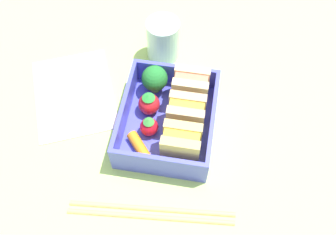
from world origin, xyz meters
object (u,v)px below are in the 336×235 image
sandwich_center_left (186,115)px  folded_napkin (74,93)px  carrot_stick_far_left (140,147)px  sandwich_left (191,88)px  strawberry_left (149,104)px  sandwich_center (181,144)px  drinking_glass (163,40)px  strawberry_far_left (149,126)px  chopstick_pair (148,212)px  broccoli_floret (155,79)px

sandwich_center_left → folded_napkin: sandwich_center_left is taller
sandwich_center_left → carrot_stick_far_left: size_ratio=1.18×
sandwich_left → strawberry_left: (2.89, -5.66, -1.15)cm
sandwich_center → carrot_stick_far_left: (0.30, -5.68, -2.10)cm
drinking_glass → folded_napkin: drinking_glass is taller
sandwich_left → folded_napkin: (1.18, -18.12, -3.86)cm
sandwich_center → strawberry_left: bearing=-138.7°
strawberry_left → strawberry_far_left: 3.72cm
strawberry_left → drinking_glass: drinking_glass is taller
sandwich_left → sandwich_center_left: 4.67cm
sandwich_left → strawberry_far_left: (6.53, -4.95, -1.42)cm
carrot_stick_far_left → chopstick_pair: 8.83cm
strawberry_far_left → chopstick_pair: bearing=10.0°
broccoli_floret → strawberry_far_left: 7.60cm
drinking_glass → broccoli_floret: bearing=1.3°
sandwich_center → chopstick_pair: (8.54, -2.95, -3.71)cm
sandwich_left → folded_napkin: sandwich_left is taller
sandwich_left → broccoli_floret: size_ratio=1.20×
folded_napkin → sandwich_center_left: bearing=79.1°
strawberry_left → carrot_stick_far_left: (6.74, -0.03, -0.95)cm
sandwich_center_left → sandwich_center: bearing=0.0°
strawberry_far_left → drinking_glass: drinking_glass is taller
sandwich_center_left → strawberry_far_left: bearing=-69.4°
carrot_stick_far_left → folded_napkin: (-8.46, -12.44, -1.76)cm
strawberry_far_left → chopstick_pair: (11.34, 2.00, -2.29)cm
chopstick_pair → folded_napkin: 22.56cm
carrot_stick_far_left → sandwich_center_left: bearing=131.1°
sandwich_left → strawberry_far_left: 8.32cm
chopstick_pair → broccoli_floret: bearing=-172.3°
strawberry_far_left → folded_napkin: bearing=-112.1°
strawberry_far_left → sandwich_center_left: bearing=110.6°
chopstick_pair → drinking_glass: 27.46cm
sandwich_center_left → broccoli_floret: bearing=-135.5°
sandwich_center_left → folded_napkin: bearing=-100.9°
sandwich_left → broccoli_floret: 5.59cm
carrot_stick_far_left → strawberry_far_left: bearing=166.7°
chopstick_pair → drinking_glass: (-27.14, -2.74, 3.16)cm
broccoli_floret → chopstick_pair: 19.32cm
sandwich_center_left → sandwich_center: same height
carrot_stick_far_left → drinking_glass: (-18.90, -0.01, 1.55)cm
broccoli_floret → chopstick_pair: broccoli_floret is taller
strawberry_left → strawberry_far_left: bearing=11.0°
broccoli_floret → strawberry_far_left: broccoli_floret is taller
sandwich_center → broccoli_floret: bearing=-151.8°
broccoli_floret → drinking_glass: drinking_glass is taller
sandwich_left → sandwich_center: same height
sandwich_center_left → folded_napkin: 18.85cm
strawberry_far_left → sandwich_center: bearing=60.5°
sandwich_left → chopstick_pair: (17.88, -2.95, -3.71)cm
sandwich_center → drinking_glass: bearing=-163.0°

